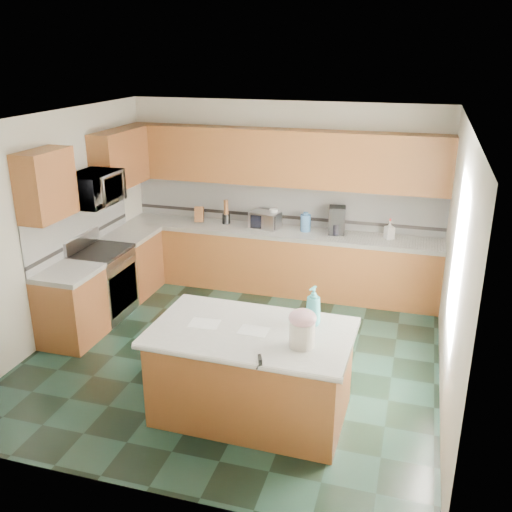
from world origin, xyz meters
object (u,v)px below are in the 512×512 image
(soap_bottle_island, at_px, (313,306))
(toaster_oven, at_px, (265,220))
(island_top, at_px, (251,333))
(knife_block, at_px, (199,214))
(island_base, at_px, (252,375))
(coffee_maker, at_px, (337,220))
(treat_jar, at_px, (302,334))

(soap_bottle_island, relative_size, toaster_oven, 0.95)
(island_top, height_order, knife_block, knife_block)
(island_base, height_order, knife_block, knife_block)
(island_base, distance_m, toaster_oven, 3.24)
(island_base, xyz_separation_m, soap_bottle_island, (0.53, 0.27, 0.68))
(knife_block, distance_m, coffee_maker, 2.06)
(soap_bottle_island, bearing_deg, toaster_oven, 133.85)
(toaster_oven, bearing_deg, island_base, -63.47)
(soap_bottle_island, xyz_separation_m, knife_block, (-2.28, 2.83, -0.08))
(soap_bottle_island, bearing_deg, treat_jar, -71.56)
(treat_jar, height_order, knife_block, knife_block)
(treat_jar, relative_size, toaster_oven, 0.58)
(toaster_oven, bearing_deg, knife_block, -166.74)
(coffee_maker, bearing_deg, toaster_oven, 173.89)
(island_top, height_order, toaster_oven, toaster_oven)
(island_top, bearing_deg, knife_block, 120.58)
(toaster_oven, relative_size, coffee_maker, 1.06)
(island_base, height_order, toaster_oven, toaster_oven)
(toaster_oven, bearing_deg, island_top, -63.47)
(island_base, xyz_separation_m, toaster_oven, (-0.73, 3.10, 0.61))
(treat_jar, relative_size, soap_bottle_island, 0.61)
(island_top, bearing_deg, island_base, 0.00)
(island_top, bearing_deg, soap_bottle_island, 28.11)
(island_top, xyz_separation_m, toaster_oven, (-0.73, 3.10, 0.15))
(island_base, height_order, coffee_maker, coffee_maker)
(toaster_oven, bearing_deg, soap_bottle_island, -52.79)
(soap_bottle_island, distance_m, coffee_maker, 2.87)
(island_top, height_order, coffee_maker, coffee_maker)
(toaster_oven, bearing_deg, treat_jar, -55.88)
(island_top, distance_m, treat_jar, 0.56)
(island_top, bearing_deg, toaster_oven, 104.29)
(island_top, distance_m, coffee_maker, 3.15)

